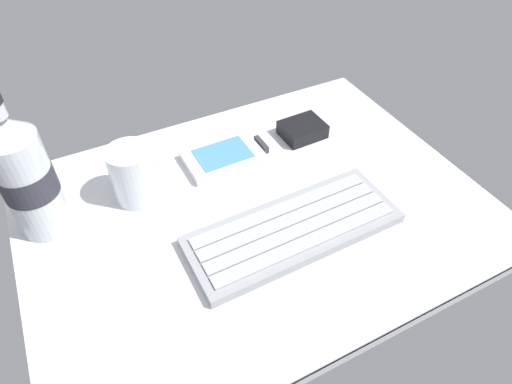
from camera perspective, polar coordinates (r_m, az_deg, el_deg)
name	(u,v)px	position (r cm, az deg, el deg)	size (l,w,h in cm)	color
ground_plane	(257,213)	(63.96, 0.09, -2.68)	(64.00, 48.00, 2.80)	silver
keyboard	(294,229)	(59.76, 4.85, -4.74)	(29.21, 11.56, 1.70)	#93969B
handheld_device	(227,156)	(70.76, -3.77, 4.67)	(12.90, 7.82, 1.50)	silver
juice_cup	(134,176)	(64.57, -15.41, 1.96)	(6.40, 6.40, 8.50)	silver
water_bottle	(26,176)	(61.61, -27.49, 1.78)	(6.73, 6.73, 20.80)	silver
charger_block	(302,130)	(75.69, 5.99, 7.99)	(7.00, 5.60, 2.40)	black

